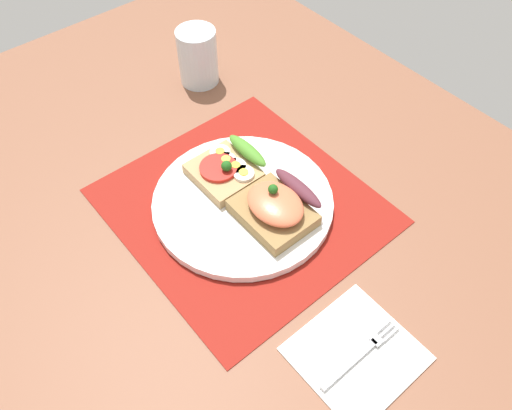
% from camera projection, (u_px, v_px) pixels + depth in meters
% --- Properties ---
extents(ground_plane, '(1.20, 0.90, 0.03)m').
position_uv_depth(ground_plane, '(243.00, 213.00, 0.77)').
color(ground_plane, brown).
extents(placemat, '(0.36, 0.34, 0.00)m').
position_uv_depth(placemat, '(243.00, 205.00, 0.76)').
color(placemat, maroon).
rests_on(placemat, ground_plane).
extents(plate, '(0.26, 0.26, 0.01)m').
position_uv_depth(plate, '(243.00, 202.00, 0.75)').
color(plate, white).
rests_on(plate, placemat).
extents(sandwich_egg_tomato, '(0.09, 0.10, 0.04)m').
position_uv_depth(sandwich_egg_tomato, '(227.00, 168.00, 0.77)').
color(sandwich_egg_tomato, tan).
rests_on(sandwich_egg_tomato, plate).
extents(sandwich_salmon, '(0.11, 0.10, 0.06)m').
position_uv_depth(sandwich_salmon, '(276.00, 207.00, 0.71)').
color(sandwich_salmon, olive).
rests_on(sandwich_salmon, plate).
extents(napkin, '(0.13, 0.14, 0.01)m').
position_uv_depth(napkin, '(356.00, 353.00, 0.61)').
color(napkin, white).
rests_on(napkin, ground_plane).
extents(fork, '(0.02, 0.13, 0.00)m').
position_uv_depth(fork, '(362.00, 352.00, 0.61)').
color(fork, '#B7B7BC').
rests_on(fork, napkin).
extents(drinking_glass, '(0.07, 0.07, 0.10)m').
position_uv_depth(drinking_glass, '(198.00, 57.00, 0.91)').
color(drinking_glass, silver).
rests_on(drinking_glass, ground_plane).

